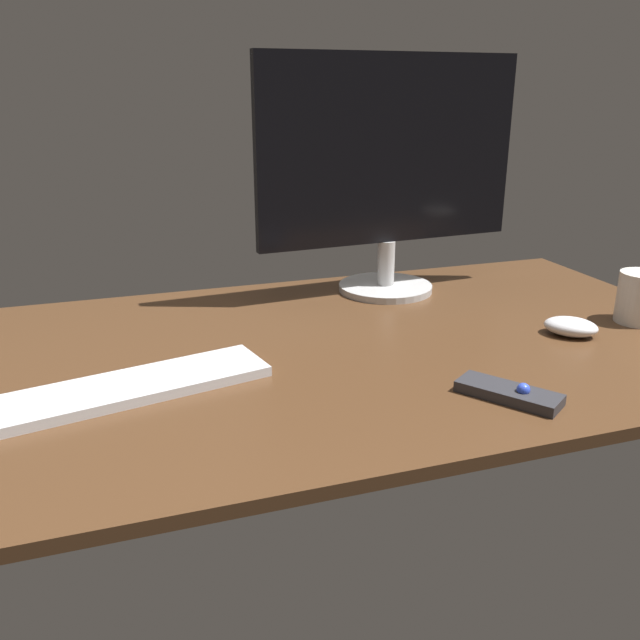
{
  "coord_description": "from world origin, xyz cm",
  "views": [
    {
      "loc": [
        -42.45,
        -105.36,
        46.08
      ],
      "look_at": [
        -7.95,
        -2.66,
        8.0
      ],
      "focal_mm": 37.71,
      "sensor_mm": 36.0,
      "label": 1
    }
  ],
  "objects_px": {
    "keyboard": "(129,388)",
    "media_remote": "(509,393)",
    "monitor": "(389,170)",
    "computer_mouse": "(571,327)"
  },
  "relations": [
    {
      "from": "keyboard",
      "to": "media_remote",
      "type": "relative_size",
      "value": 2.73
    },
    {
      "from": "keyboard",
      "to": "computer_mouse",
      "type": "relative_size",
      "value": 4.43
    },
    {
      "from": "monitor",
      "to": "computer_mouse",
      "type": "distance_m",
      "value": 0.5
    },
    {
      "from": "keyboard",
      "to": "computer_mouse",
      "type": "height_order",
      "value": "computer_mouse"
    },
    {
      "from": "monitor",
      "to": "media_remote",
      "type": "relative_size",
      "value": 3.81
    },
    {
      "from": "monitor",
      "to": "keyboard",
      "type": "xyz_separation_m",
      "value": [
        -0.58,
        -0.37,
        -0.26
      ]
    },
    {
      "from": "computer_mouse",
      "to": "media_remote",
      "type": "xyz_separation_m",
      "value": [
        -0.26,
        -0.19,
        -0.01
      ]
    },
    {
      "from": "keyboard",
      "to": "computer_mouse",
      "type": "distance_m",
      "value": 0.79
    },
    {
      "from": "monitor",
      "to": "computer_mouse",
      "type": "height_order",
      "value": "monitor"
    },
    {
      "from": "monitor",
      "to": "keyboard",
      "type": "height_order",
      "value": "monitor"
    }
  ]
}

